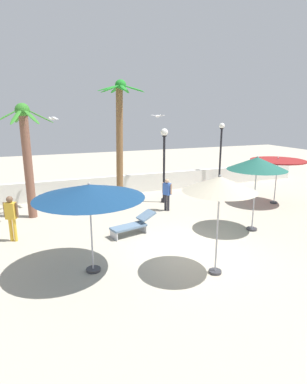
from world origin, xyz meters
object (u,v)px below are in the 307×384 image
(patio_umbrella_1, at_px, (220,185))
(lamp_post_0, at_px, (164,157))
(palm_tree_0, at_px, (26,148))
(lounge_chair_0, at_px, (133,224))
(patio_umbrella_2, at_px, (278,162))
(seagull_1, at_px, (158,116))
(palm_tree_1, at_px, (120,132))
(patio_umbrella_3, at_px, (257,164))
(lamp_post_1, at_px, (221,150))
(guest_0, at_px, (167,192))
(guest_1, at_px, (11,214))
(seagull_0, at_px, (53,118))
(patio_umbrella_0, at_px, (89,192))

(patio_umbrella_1, height_order, lamp_post_0, lamp_post_0)
(palm_tree_0, bearing_deg, lounge_chair_0, -45.37)
(patio_umbrella_2, height_order, seagull_1, seagull_1)
(patio_umbrella_2, distance_m, palm_tree_1, 8.09)
(patio_umbrella_3, xyz_separation_m, seagull_1, (-1.37, 6.72, 1.73))
(patio_umbrella_1, height_order, patio_umbrella_2, patio_umbrella_1)
(patio_umbrella_3, bearing_deg, patio_umbrella_1, -143.19)
(lamp_post_0, xyz_separation_m, lamp_post_1, (4.72, 1.99, -0.08))
(palm_tree_0, relative_size, guest_0, 3.20)
(lounge_chair_0, bearing_deg, guest_1, 167.16)
(patio_umbrella_2, height_order, lamp_post_1, lamp_post_1)
(lamp_post_1, xyz_separation_m, seagull_0, (-9.96, -0.87, 2.01))
(patio_umbrella_2, bearing_deg, patio_umbrella_3, -142.80)
(palm_tree_1, bearing_deg, patio_umbrella_1, -83.42)
(palm_tree_1, height_order, lounge_chair_0, palm_tree_1)
(seagull_1, bearing_deg, lamp_post_0, -101.19)
(patio_umbrella_1, bearing_deg, guest_0, 79.31)
(seagull_0, bearing_deg, patio_umbrella_0, -87.58)
(patio_umbrella_1, relative_size, patio_umbrella_2, 1.09)
(patio_umbrella_3, xyz_separation_m, guest_0, (-2.14, 3.65, -1.76))
(palm_tree_0, xyz_separation_m, seagull_1, (6.85, 1.70, 1.32))
(patio_umbrella_0, relative_size, lamp_post_0, 0.82)
(patio_umbrella_1, xyz_separation_m, guest_1, (-5.63, 4.81, -1.65))
(palm_tree_0, bearing_deg, patio_umbrella_2, -11.05)
(patio_umbrella_3, bearing_deg, palm_tree_0, 148.60)
(patio_umbrella_1, relative_size, patio_umbrella_3, 0.99)
(patio_umbrella_3, relative_size, seagull_1, 2.62)
(palm_tree_0, distance_m, guest_0, 6.60)
(lounge_chair_0, height_order, guest_0, guest_0)
(patio_umbrella_2, distance_m, patio_umbrella_3, 4.52)
(patio_umbrella_2, bearing_deg, seagull_0, 161.83)
(guest_0, relative_size, seagull_1, 1.36)
(patio_umbrella_0, distance_m, patio_umbrella_1, 3.65)
(lamp_post_0, relative_size, guest_0, 2.45)
(lamp_post_0, height_order, lamp_post_1, lamp_post_1)
(palm_tree_0, distance_m, lamp_post_0, 6.56)
(lamp_post_0, height_order, seagull_1, seagull_1)
(lounge_chair_0, height_order, guest_1, guest_1)
(patio_umbrella_0, height_order, patio_umbrella_3, patio_umbrella_3)
(guest_0, bearing_deg, lamp_post_1, 33.31)
(patio_umbrella_1, xyz_separation_m, palm_tree_0, (-4.92, 7.49, 0.41))
(patio_umbrella_2, xyz_separation_m, palm_tree_1, (-7.70, 1.94, 1.55))
(patio_umbrella_1, bearing_deg, patio_umbrella_3, 36.81)
(guest_0, bearing_deg, patio_umbrella_2, -9.29)
(patio_umbrella_3, height_order, palm_tree_0, palm_tree_0)
(lamp_post_0, xyz_separation_m, guest_1, (-7.23, -2.71, -1.37))
(patio_umbrella_2, bearing_deg, patio_umbrella_0, -159.96)
(palm_tree_1, height_order, lamp_post_1, palm_tree_1)
(palm_tree_1, distance_m, seagull_1, 3.51)
(lamp_post_1, distance_m, lounge_chair_0, 9.70)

